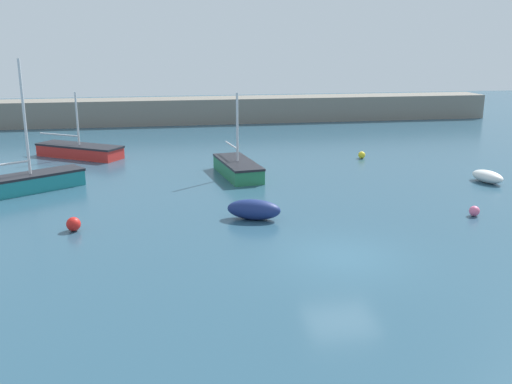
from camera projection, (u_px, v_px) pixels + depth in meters
ground_plane at (343, 260)px, 19.65m from camera, size 120.00×120.00×0.20m
harbor_breakwater at (225, 110)px, 51.66m from camera, size 49.13×3.44×2.19m
sailboat_tall_mast at (31, 181)px, 28.08m from camera, size 5.15×4.03×6.41m
sailboat_twin_hulled at (238, 168)px, 31.21m from camera, size 2.26×4.99×4.54m
fishing_dinghy_green at (488, 177)px, 29.80m from camera, size 1.38×2.11×0.63m
sailboat_short_mast at (80, 151)px, 36.20m from camera, size 5.75×4.62×4.11m
dinghy_near_pier at (254, 210)px, 23.63m from camera, size 2.43×1.68×0.85m
mooring_buoy_pink at (474, 211)px, 24.13m from camera, size 0.44×0.44×0.44m
mooring_buoy_yellow at (362, 155)px, 35.85m from camera, size 0.45×0.45×0.45m
mooring_buoy_red at (74, 224)px, 22.22m from camera, size 0.56×0.56×0.56m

